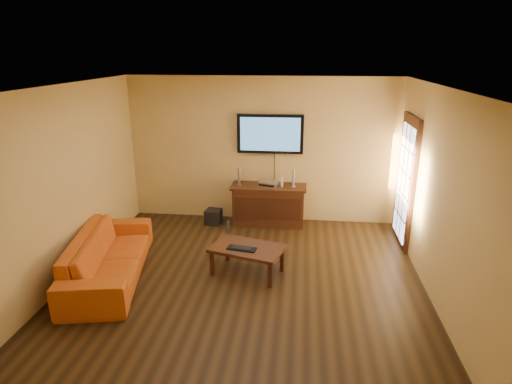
# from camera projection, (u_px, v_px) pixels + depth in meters

# --- Properties ---
(ground_plane) EXTENTS (5.00, 5.00, 0.00)m
(ground_plane) POSITION_uv_depth(u_px,v_px,m) (244.00, 283.00, 6.03)
(ground_plane) COLOR black
(ground_plane) RESTS_ON ground
(room_walls) EXTENTS (5.00, 5.00, 5.00)m
(room_walls) POSITION_uv_depth(u_px,v_px,m) (249.00, 157.00, 6.08)
(room_walls) COLOR tan
(room_walls) RESTS_ON ground
(french_door) EXTENTS (0.07, 1.02, 2.22)m
(french_door) POSITION_uv_depth(u_px,v_px,m) (405.00, 183.00, 7.04)
(french_door) COLOR #34190B
(french_door) RESTS_ON ground
(media_console) EXTENTS (1.38, 0.53, 0.75)m
(media_console) POSITION_uv_depth(u_px,v_px,m) (269.00, 205.00, 8.00)
(media_console) COLOR #34190B
(media_console) RESTS_ON ground
(television) EXTENTS (1.21, 0.08, 0.72)m
(television) POSITION_uv_depth(u_px,v_px,m) (270.00, 134.00, 7.80)
(television) COLOR black
(television) RESTS_ON ground
(coffee_table) EXTENTS (1.15, 0.88, 0.42)m
(coffee_table) POSITION_uv_depth(u_px,v_px,m) (247.00, 250.00, 6.21)
(coffee_table) COLOR #34190B
(coffee_table) RESTS_ON ground
(sofa) EXTENTS (1.10, 2.35, 0.89)m
(sofa) POSITION_uv_depth(u_px,v_px,m) (108.00, 249.00, 6.07)
(sofa) COLOR #CB5816
(sofa) RESTS_ON ground
(speaker_left) EXTENTS (0.09, 0.09, 0.32)m
(speaker_left) POSITION_uv_depth(u_px,v_px,m) (239.00, 177.00, 7.88)
(speaker_left) COLOR silver
(speaker_left) RESTS_ON media_console
(speaker_right) EXTENTS (0.09, 0.09, 0.34)m
(speaker_right) POSITION_uv_depth(u_px,v_px,m) (293.00, 179.00, 7.76)
(speaker_right) COLOR silver
(speaker_right) RESTS_ON media_console
(av_receiver) EXTENTS (0.40, 0.33, 0.08)m
(av_receiver) POSITION_uv_depth(u_px,v_px,m) (269.00, 184.00, 7.87)
(av_receiver) COLOR silver
(av_receiver) RESTS_ON media_console
(game_console) EXTENTS (0.04, 0.15, 0.20)m
(game_console) POSITION_uv_depth(u_px,v_px,m) (282.00, 181.00, 7.84)
(game_console) COLOR white
(game_console) RESTS_ON media_console
(subwoofer) EXTENTS (0.31, 0.31, 0.28)m
(subwoofer) POSITION_uv_depth(u_px,v_px,m) (213.00, 217.00, 8.07)
(subwoofer) COLOR black
(subwoofer) RESTS_ON ground
(bottle) EXTENTS (0.07, 0.07, 0.21)m
(bottle) POSITION_uv_depth(u_px,v_px,m) (228.00, 226.00, 7.75)
(bottle) COLOR white
(bottle) RESTS_ON ground
(keyboard) EXTENTS (0.44, 0.23, 0.03)m
(keyboard) POSITION_uv_depth(u_px,v_px,m) (242.00, 248.00, 6.12)
(keyboard) COLOR black
(keyboard) RESTS_ON coffee_table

